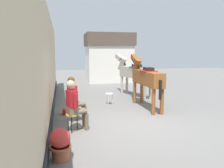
{
  "coord_description": "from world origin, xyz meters",
  "views": [
    {
      "loc": [
        -2.08,
        -6.34,
        2.09
      ],
      "look_at": [
        -0.4,
        1.2,
        1.05
      ],
      "focal_mm": 36.91,
      "sensor_mm": 36.0,
      "label": 1
    }
  ],
  "objects_px": {
    "seated_visitor_near": "(74,103)",
    "satchel_bag": "(64,112)",
    "flower_planter_near": "(60,144)",
    "saddled_horse_near": "(146,78)",
    "saddled_horse_far": "(134,72)",
    "spare_stool_white": "(109,95)",
    "seated_visitor_far": "(74,97)"
  },
  "relations": [
    {
      "from": "seated_visitor_near",
      "to": "satchel_bag",
      "type": "height_order",
      "value": "seated_visitor_near"
    },
    {
      "from": "seated_visitor_near",
      "to": "flower_planter_near",
      "type": "distance_m",
      "value": 1.75
    },
    {
      "from": "saddled_horse_near",
      "to": "saddled_horse_far",
      "type": "height_order",
      "value": "same"
    },
    {
      "from": "satchel_bag",
      "to": "saddled_horse_far",
      "type": "bearing_deg",
      "value": -48.31
    },
    {
      "from": "seated_visitor_near",
      "to": "saddled_horse_far",
      "type": "height_order",
      "value": "saddled_horse_far"
    },
    {
      "from": "saddled_horse_far",
      "to": "satchel_bag",
      "type": "bearing_deg",
      "value": -140.34
    },
    {
      "from": "saddled_horse_near",
      "to": "saddled_horse_far",
      "type": "xyz_separation_m",
      "value": [
        0.3,
        2.43,
        0.0
      ]
    },
    {
      "from": "flower_planter_near",
      "to": "spare_stool_white",
      "type": "distance_m",
      "value": 5.04
    },
    {
      "from": "spare_stool_white",
      "to": "flower_planter_near",
      "type": "bearing_deg",
      "value": -112.84
    },
    {
      "from": "flower_planter_near",
      "to": "spare_stool_white",
      "type": "height_order",
      "value": "flower_planter_near"
    },
    {
      "from": "flower_planter_near",
      "to": "satchel_bag",
      "type": "relative_size",
      "value": 2.29
    },
    {
      "from": "seated_visitor_far",
      "to": "spare_stool_white",
      "type": "relative_size",
      "value": 3.02
    },
    {
      "from": "seated_visitor_near",
      "to": "satchel_bag",
      "type": "bearing_deg",
      "value": 97.82
    },
    {
      "from": "saddled_horse_near",
      "to": "seated_visitor_near",
      "type": "bearing_deg",
      "value": -142.67
    },
    {
      "from": "seated_visitor_near",
      "to": "spare_stool_white",
      "type": "relative_size",
      "value": 3.02
    },
    {
      "from": "flower_planter_near",
      "to": "saddled_horse_near",
      "type": "bearing_deg",
      "value": 49.88
    },
    {
      "from": "seated_visitor_far",
      "to": "saddled_horse_near",
      "type": "relative_size",
      "value": 0.46
    },
    {
      "from": "saddled_horse_far",
      "to": "saddled_horse_near",
      "type": "bearing_deg",
      "value": -97.04
    },
    {
      "from": "seated_visitor_far",
      "to": "spare_stool_white",
      "type": "bearing_deg",
      "value": 53.8
    },
    {
      "from": "seated_visitor_far",
      "to": "saddled_horse_far",
      "type": "height_order",
      "value": "saddled_horse_far"
    },
    {
      "from": "saddled_horse_near",
      "to": "spare_stool_white",
      "type": "bearing_deg",
      "value": 147.07
    },
    {
      "from": "seated_visitor_far",
      "to": "satchel_bag",
      "type": "xyz_separation_m",
      "value": [
        -0.3,
        0.88,
        -0.68
      ]
    },
    {
      "from": "seated_visitor_near",
      "to": "saddled_horse_far",
      "type": "distance_m",
      "value": 5.59
    },
    {
      "from": "flower_planter_near",
      "to": "spare_stool_white",
      "type": "relative_size",
      "value": 1.39
    },
    {
      "from": "flower_planter_near",
      "to": "saddled_horse_far",
      "type": "bearing_deg",
      "value": 60.6
    },
    {
      "from": "seated_visitor_near",
      "to": "seated_visitor_far",
      "type": "distance_m",
      "value": 0.91
    },
    {
      "from": "seated_visitor_near",
      "to": "spare_stool_white",
      "type": "xyz_separation_m",
      "value": [
        1.59,
        2.99,
        -0.38
      ]
    },
    {
      "from": "seated_visitor_near",
      "to": "flower_planter_near",
      "type": "relative_size",
      "value": 2.17
    },
    {
      "from": "saddled_horse_near",
      "to": "spare_stool_white",
      "type": "height_order",
      "value": "saddled_horse_near"
    },
    {
      "from": "flower_planter_near",
      "to": "seated_visitor_near",
      "type": "bearing_deg",
      "value": 77.32
    },
    {
      "from": "seated_visitor_far",
      "to": "saddled_horse_near",
      "type": "xyz_separation_m",
      "value": [
        2.79,
        1.27,
        0.38
      ]
    },
    {
      "from": "satchel_bag",
      "to": "saddled_horse_near",
      "type": "bearing_deg",
      "value": -80.81
    }
  ]
}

